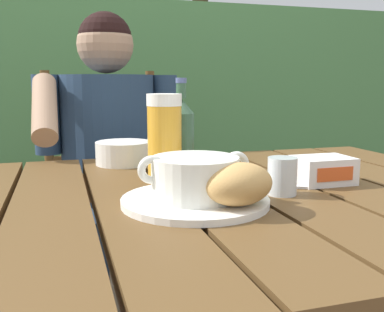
{
  "coord_description": "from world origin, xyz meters",
  "views": [
    {
      "loc": [
        -0.27,
        -0.8,
        0.98
      ],
      "look_at": [
        -0.02,
        0.03,
        0.83
      ],
      "focal_mm": 41.08,
      "sensor_mm": 36.0,
      "label": 1
    }
  ],
  "objects_px": {
    "chair_near_diner": "(106,205)",
    "beer_bottle": "(181,135)",
    "person_eating": "(109,160)",
    "bread_roll": "(239,184)",
    "soup_bowl": "(195,176)",
    "beer_glass": "(165,138)",
    "water_glass_small": "(282,176)",
    "diner_bowl": "(124,153)",
    "serving_plate": "(195,201)",
    "butter_tub": "(323,170)",
    "table_knife": "(256,186)"
  },
  "relations": [
    {
      "from": "chair_near_diner",
      "to": "diner_bowl",
      "type": "xyz_separation_m",
      "value": [
        -0.0,
        -0.54,
        0.29
      ]
    },
    {
      "from": "chair_near_diner",
      "to": "beer_bottle",
      "type": "height_order",
      "value": "chair_near_diner"
    },
    {
      "from": "beer_glass",
      "to": "table_knife",
      "type": "bearing_deg",
      "value": -35.53
    },
    {
      "from": "beer_glass",
      "to": "diner_bowl",
      "type": "bearing_deg",
      "value": 104.08
    },
    {
      "from": "person_eating",
      "to": "soup_bowl",
      "type": "bearing_deg",
      "value": -84.77
    },
    {
      "from": "chair_near_diner",
      "to": "bread_roll",
      "type": "height_order",
      "value": "chair_near_diner"
    },
    {
      "from": "person_eating",
      "to": "bread_roll",
      "type": "bearing_deg",
      "value": -81.38
    },
    {
      "from": "chair_near_diner",
      "to": "beer_bottle",
      "type": "distance_m",
      "value": 0.81
    },
    {
      "from": "serving_plate",
      "to": "butter_tub",
      "type": "xyz_separation_m",
      "value": [
        0.31,
        0.08,
        0.02
      ]
    },
    {
      "from": "table_knife",
      "to": "water_glass_small",
      "type": "bearing_deg",
      "value": -67.47
    },
    {
      "from": "chair_near_diner",
      "to": "soup_bowl",
      "type": "xyz_separation_m",
      "value": [
        0.07,
        -0.97,
        0.31
      ]
    },
    {
      "from": "soup_bowl",
      "to": "beer_bottle",
      "type": "xyz_separation_m",
      "value": [
        0.04,
        0.25,
        0.04
      ]
    },
    {
      "from": "beer_bottle",
      "to": "water_glass_small",
      "type": "xyz_separation_m",
      "value": [
        0.14,
        -0.23,
        -0.06
      ]
    },
    {
      "from": "person_eating",
      "to": "soup_bowl",
      "type": "height_order",
      "value": "person_eating"
    },
    {
      "from": "serving_plate",
      "to": "water_glass_small",
      "type": "distance_m",
      "value": 0.18
    },
    {
      "from": "beer_glass",
      "to": "beer_bottle",
      "type": "height_order",
      "value": "beer_bottle"
    },
    {
      "from": "butter_tub",
      "to": "beer_bottle",
      "type": "bearing_deg",
      "value": 147.97
    },
    {
      "from": "soup_bowl",
      "to": "beer_glass",
      "type": "height_order",
      "value": "beer_glass"
    },
    {
      "from": "beer_bottle",
      "to": "bread_roll",
      "type": "bearing_deg",
      "value": -87.5
    },
    {
      "from": "bread_roll",
      "to": "diner_bowl",
      "type": "relative_size",
      "value": 1.07
    },
    {
      "from": "beer_bottle",
      "to": "serving_plate",
      "type": "bearing_deg",
      "value": -99.75
    },
    {
      "from": "person_eating",
      "to": "serving_plate",
      "type": "bearing_deg",
      "value": -84.77
    },
    {
      "from": "diner_bowl",
      "to": "serving_plate",
      "type": "bearing_deg",
      "value": -81.05
    },
    {
      "from": "bread_roll",
      "to": "beer_glass",
      "type": "height_order",
      "value": "beer_glass"
    },
    {
      "from": "chair_near_diner",
      "to": "serving_plate",
      "type": "height_order",
      "value": "chair_near_diner"
    },
    {
      "from": "bread_roll",
      "to": "beer_bottle",
      "type": "distance_m",
      "value": 0.32
    },
    {
      "from": "serving_plate",
      "to": "beer_bottle",
      "type": "distance_m",
      "value": 0.27
    },
    {
      "from": "chair_near_diner",
      "to": "beer_glass",
      "type": "distance_m",
      "value": 0.85
    },
    {
      "from": "beer_glass",
      "to": "butter_tub",
      "type": "bearing_deg",
      "value": -20.03
    },
    {
      "from": "soup_bowl",
      "to": "bread_roll",
      "type": "xyz_separation_m",
      "value": [
        0.06,
        -0.07,
        -0.0
      ]
    },
    {
      "from": "beer_bottle",
      "to": "water_glass_small",
      "type": "height_order",
      "value": "beer_bottle"
    },
    {
      "from": "serving_plate",
      "to": "diner_bowl",
      "type": "distance_m",
      "value": 0.44
    },
    {
      "from": "serving_plate",
      "to": "bread_roll",
      "type": "height_order",
      "value": "bread_roll"
    },
    {
      "from": "beer_glass",
      "to": "table_knife",
      "type": "xyz_separation_m",
      "value": [
        0.16,
        -0.12,
        -0.09
      ]
    },
    {
      "from": "soup_bowl",
      "to": "butter_tub",
      "type": "distance_m",
      "value": 0.32
    },
    {
      "from": "chair_near_diner",
      "to": "diner_bowl",
      "type": "relative_size",
      "value": 6.94
    },
    {
      "from": "soup_bowl",
      "to": "diner_bowl",
      "type": "relative_size",
      "value": 1.4
    },
    {
      "from": "bread_roll",
      "to": "beer_glass",
      "type": "xyz_separation_m",
      "value": [
        -0.07,
        0.26,
        0.05
      ]
    },
    {
      "from": "water_glass_small",
      "to": "beer_glass",
      "type": "bearing_deg",
      "value": 136.68
    },
    {
      "from": "chair_near_diner",
      "to": "person_eating",
      "type": "height_order",
      "value": "person_eating"
    },
    {
      "from": "beer_bottle",
      "to": "table_knife",
      "type": "relative_size",
      "value": 1.33
    },
    {
      "from": "serving_plate",
      "to": "water_glass_small",
      "type": "bearing_deg",
      "value": 5.31
    },
    {
      "from": "person_eating",
      "to": "water_glass_small",
      "type": "xyz_separation_m",
      "value": [
        0.25,
        -0.75,
        0.08
      ]
    },
    {
      "from": "chair_near_diner",
      "to": "beer_glass",
      "type": "relative_size",
      "value": 5.34
    },
    {
      "from": "beer_glass",
      "to": "soup_bowl",
      "type": "bearing_deg",
      "value": -87.31
    },
    {
      "from": "chair_near_diner",
      "to": "butter_tub",
      "type": "height_order",
      "value": "chair_near_diner"
    },
    {
      "from": "beer_glass",
      "to": "beer_bottle",
      "type": "xyz_separation_m",
      "value": [
        0.05,
        0.05,
        -0.0
      ]
    },
    {
      "from": "beer_bottle",
      "to": "butter_tub",
      "type": "distance_m",
      "value": 0.32
    },
    {
      "from": "chair_near_diner",
      "to": "beer_glass",
      "type": "bearing_deg",
      "value": -85.67
    },
    {
      "from": "person_eating",
      "to": "butter_tub",
      "type": "relative_size",
      "value": 10.07
    }
  ]
}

